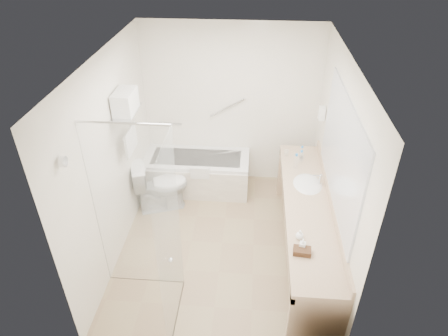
# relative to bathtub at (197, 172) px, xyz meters

# --- Properties ---
(floor) EXTENTS (3.20, 3.20, 0.00)m
(floor) POSITION_rel_bathtub_xyz_m (0.50, -1.24, -0.28)
(floor) COLOR #98835E
(floor) RESTS_ON ground
(ceiling) EXTENTS (2.60, 3.20, 0.10)m
(ceiling) POSITION_rel_bathtub_xyz_m (0.50, -1.24, 2.22)
(ceiling) COLOR silver
(ceiling) RESTS_ON wall_back
(wall_back) EXTENTS (2.60, 0.10, 2.50)m
(wall_back) POSITION_rel_bathtub_xyz_m (0.50, 0.36, 0.97)
(wall_back) COLOR silver
(wall_back) RESTS_ON ground
(wall_front) EXTENTS (2.60, 0.10, 2.50)m
(wall_front) POSITION_rel_bathtub_xyz_m (0.50, -2.84, 0.97)
(wall_front) COLOR silver
(wall_front) RESTS_ON ground
(wall_left) EXTENTS (0.10, 3.20, 2.50)m
(wall_left) POSITION_rel_bathtub_xyz_m (-0.80, -1.24, 0.97)
(wall_left) COLOR silver
(wall_left) RESTS_ON ground
(wall_right) EXTENTS (0.10, 3.20, 2.50)m
(wall_right) POSITION_rel_bathtub_xyz_m (1.80, -1.24, 0.97)
(wall_right) COLOR silver
(wall_right) RESTS_ON ground
(bathtub) EXTENTS (1.60, 0.73, 0.59)m
(bathtub) POSITION_rel_bathtub_xyz_m (0.00, 0.00, 0.00)
(bathtub) COLOR silver
(bathtub) RESTS_ON floor
(grab_bar_short) EXTENTS (0.40, 0.03, 0.03)m
(grab_bar_short) POSITION_rel_bathtub_xyz_m (-0.45, 0.32, 0.67)
(grab_bar_short) COLOR silver
(grab_bar_short) RESTS_ON wall_back
(grab_bar_long) EXTENTS (0.53, 0.03, 0.33)m
(grab_bar_long) POSITION_rel_bathtub_xyz_m (0.45, 0.32, 0.97)
(grab_bar_long) COLOR silver
(grab_bar_long) RESTS_ON wall_back
(shower_enclosure) EXTENTS (0.96, 0.91, 2.11)m
(shower_enclosure) POSITION_rel_bathtub_xyz_m (-0.13, -2.16, 0.79)
(shower_enclosure) COLOR silver
(shower_enclosure) RESTS_ON floor
(towel_shelf) EXTENTS (0.24, 0.55, 0.81)m
(towel_shelf) POSITION_rel_bathtub_xyz_m (-0.67, -0.89, 1.48)
(towel_shelf) COLOR silver
(towel_shelf) RESTS_ON wall_left
(vanity_counter) EXTENTS (0.55, 2.70, 0.95)m
(vanity_counter) POSITION_rel_bathtub_xyz_m (1.52, -1.39, 0.36)
(vanity_counter) COLOR tan
(vanity_counter) RESTS_ON floor
(sink) EXTENTS (0.40, 0.52, 0.14)m
(sink) POSITION_rel_bathtub_xyz_m (1.55, -0.99, 0.54)
(sink) COLOR silver
(sink) RESTS_ON vanity_counter
(faucet) EXTENTS (0.03, 0.03, 0.14)m
(faucet) POSITION_rel_bathtub_xyz_m (1.70, -0.99, 0.65)
(faucet) COLOR silver
(faucet) RESTS_ON vanity_counter
(mirror) EXTENTS (0.02, 2.00, 1.20)m
(mirror) POSITION_rel_bathtub_xyz_m (1.79, -1.39, 1.27)
(mirror) COLOR silver
(mirror) RESTS_ON wall_right
(hairdryer_unit) EXTENTS (0.08, 0.10, 0.18)m
(hairdryer_unit) POSITION_rel_bathtub_xyz_m (1.75, -0.19, 1.17)
(hairdryer_unit) COLOR white
(hairdryer_unit) RESTS_ON wall_right
(toilet) EXTENTS (0.89, 0.68, 0.77)m
(toilet) POSITION_rel_bathtub_xyz_m (-0.45, -0.54, 0.11)
(toilet) COLOR silver
(toilet) RESTS_ON floor
(amenity_basket) EXTENTS (0.19, 0.13, 0.06)m
(amenity_basket) POSITION_rel_bathtub_xyz_m (1.38, -2.20, 0.60)
(amenity_basket) COLOR #452E18
(amenity_basket) RESTS_ON vanity_counter
(soap_bottle_a) EXTENTS (0.09, 0.15, 0.06)m
(soap_bottle_a) POSITION_rel_bathtub_xyz_m (1.39, -2.15, 0.61)
(soap_bottle_a) COLOR white
(soap_bottle_a) RESTS_ON vanity_counter
(soap_bottle_b) EXTENTS (0.12, 0.13, 0.09)m
(soap_bottle_b) POSITION_rel_bathtub_xyz_m (1.37, -1.99, 0.62)
(soap_bottle_b) COLOR white
(soap_bottle_b) RESTS_ON vanity_counter
(water_bottle_left) EXTENTS (0.07, 0.07, 0.21)m
(water_bottle_left) POSITION_rel_bathtub_xyz_m (1.42, -0.63, 0.67)
(water_bottle_left) COLOR silver
(water_bottle_left) RESTS_ON vanity_counter
(water_bottle_mid) EXTENTS (0.06, 0.06, 0.18)m
(water_bottle_mid) POSITION_rel_bathtub_xyz_m (1.52, -0.37, 0.66)
(water_bottle_mid) COLOR silver
(water_bottle_mid) RESTS_ON vanity_counter
(water_bottle_right) EXTENTS (0.06, 0.06, 0.19)m
(water_bottle_right) POSITION_rel_bathtub_xyz_m (1.50, -0.49, 0.66)
(water_bottle_right) COLOR silver
(water_bottle_right) RESTS_ON vanity_counter
(drinking_glass_near) EXTENTS (0.07, 0.07, 0.08)m
(drinking_glass_near) POSITION_rel_bathtub_xyz_m (1.53, -0.41, 0.61)
(drinking_glass_near) COLOR silver
(drinking_glass_near) RESTS_ON vanity_counter
(drinking_glass_far) EXTENTS (0.07, 0.07, 0.08)m
(drinking_glass_far) POSITION_rel_bathtub_xyz_m (1.32, -0.32, 0.62)
(drinking_glass_far) COLOR silver
(drinking_glass_far) RESTS_ON vanity_counter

